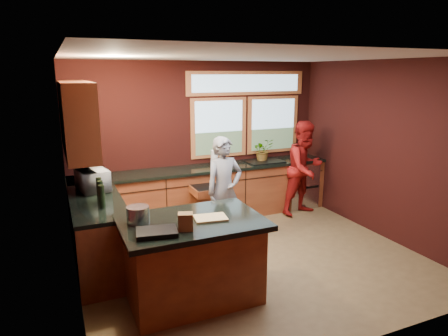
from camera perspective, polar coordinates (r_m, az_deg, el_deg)
floor at (r=5.68m, az=3.90°, el=-12.72°), size 4.50×4.50×0.00m
room_shell at (r=5.20m, az=-3.32°, el=5.65°), size 4.52×4.02×2.71m
back_counter at (r=7.02m, az=-0.94°, el=-3.40°), size 4.50×0.64×0.93m
left_counter at (r=5.76m, az=-17.88°, el=-7.95°), size 0.64×2.30×0.93m
island at (r=4.58m, az=-4.52°, el=-12.85°), size 1.55×1.05×0.95m
person_grey at (r=5.92m, az=0.02°, el=-3.21°), size 0.62×0.44×1.61m
person_red at (r=7.25m, az=11.46°, el=-0.03°), size 0.94×0.81×1.69m
microwave at (r=5.73m, az=-18.20°, el=-1.62°), size 0.46×0.60×0.30m
potted_plant at (r=7.30m, az=5.58°, el=2.60°), size 0.37×0.32×0.41m
paper_towel at (r=6.86m, az=-1.40°, el=1.40°), size 0.12×0.12×0.28m
cutting_board at (r=4.41m, az=-1.94°, el=-7.13°), size 0.38×0.30×0.02m
stock_pot at (r=4.37m, az=-12.18°, el=-6.52°), size 0.24×0.24×0.18m
paper_bag at (r=4.09m, az=-5.51°, el=-7.64°), size 0.18×0.16×0.18m
black_tray at (r=4.04m, az=-9.58°, el=-9.04°), size 0.44×0.35×0.05m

